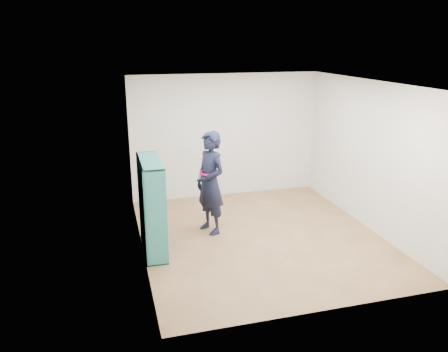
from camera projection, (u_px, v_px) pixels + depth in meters
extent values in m
plane|color=brown|center=(260.00, 236.00, 7.53)|extent=(4.50, 4.50, 0.00)
plane|color=white|center=(264.00, 83.00, 6.75)|extent=(4.50, 4.50, 0.00)
cube|color=silver|center=(139.00, 173.00, 6.64)|extent=(0.02, 4.50, 2.60)
cube|color=silver|center=(370.00, 156.00, 7.65)|extent=(0.02, 4.50, 2.60)
cube|color=silver|center=(226.00, 136.00, 9.21)|extent=(4.00, 0.02, 2.60)
cube|color=silver|center=(329.00, 215.00, 5.07)|extent=(4.00, 0.02, 2.60)
cube|color=teal|center=(156.00, 219.00, 6.34)|extent=(0.33, 0.02, 1.50)
cube|color=teal|center=(148.00, 195.00, 7.35)|extent=(0.33, 0.02, 1.50)
cube|color=teal|center=(154.00, 249.00, 7.06)|extent=(0.33, 1.12, 0.02)
cube|color=teal|center=(149.00, 161.00, 6.62)|extent=(0.33, 1.12, 0.02)
cube|color=teal|center=(142.00, 207.00, 6.80)|extent=(0.02, 1.12, 1.50)
cube|color=teal|center=(153.00, 210.00, 6.68)|extent=(0.30, 0.02, 1.45)
cube|color=teal|center=(151.00, 202.00, 7.01)|extent=(0.30, 0.02, 1.45)
cube|color=teal|center=(153.00, 227.00, 6.95)|extent=(0.30, 1.08, 0.02)
cube|color=teal|center=(152.00, 206.00, 6.84)|extent=(0.30, 1.08, 0.02)
cube|color=teal|center=(151.00, 184.00, 6.73)|extent=(0.30, 1.08, 0.02)
cube|color=beige|center=(158.00, 256.00, 6.72)|extent=(0.21, 0.13, 0.05)
cube|color=black|center=(158.00, 230.00, 6.54)|extent=(0.17, 0.15, 0.24)
cube|color=maroon|center=(157.00, 208.00, 6.43)|extent=(0.17, 0.15, 0.23)
cube|color=silver|center=(155.00, 189.00, 6.39)|extent=(0.21, 0.13, 0.05)
cube|color=navy|center=(156.00, 242.00, 6.98)|extent=(0.17, 0.15, 0.23)
cube|color=brown|center=(155.00, 221.00, 6.87)|extent=(0.17, 0.15, 0.22)
cube|color=#BFB28C|center=(153.00, 204.00, 6.83)|extent=(0.21, 0.13, 0.05)
cube|color=#26594C|center=(153.00, 178.00, 6.66)|extent=(0.17, 0.15, 0.20)
cube|color=beige|center=(153.00, 232.00, 7.30)|extent=(0.17, 0.15, 0.25)
cube|color=black|center=(152.00, 217.00, 7.27)|extent=(0.21, 0.13, 0.05)
cube|color=maroon|center=(151.00, 193.00, 7.09)|extent=(0.17, 0.15, 0.21)
cube|color=silver|center=(150.00, 172.00, 6.99)|extent=(0.17, 0.15, 0.21)
imported|color=black|center=(210.00, 183.00, 7.48)|extent=(0.65, 0.77, 1.80)
torus|color=#B00D5A|center=(210.00, 173.00, 7.43)|extent=(0.48, 0.48, 0.04)
cube|color=silver|center=(200.00, 177.00, 7.42)|extent=(0.06, 0.09, 0.13)
cube|color=black|center=(200.00, 177.00, 7.42)|extent=(0.06, 0.09, 0.13)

